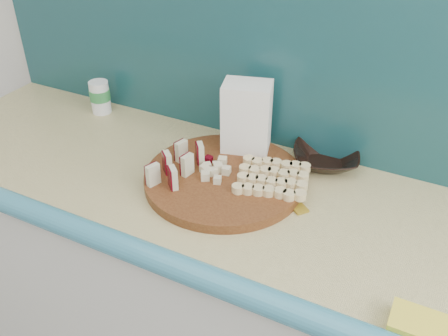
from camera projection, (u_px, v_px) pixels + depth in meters
kitchen_counter at (266, 323)px, 1.51m from camera, size 2.20×0.63×0.91m
backsplash at (320, 71)px, 1.33m from camera, size 2.20×0.02×0.50m
cutting_board at (224, 178)px, 1.33m from camera, size 0.51×0.51×0.03m
apple_wedges at (177, 164)px, 1.31m from camera, size 0.08×0.18×0.06m
apple_chunks at (214, 170)px, 1.32m from camera, size 0.06×0.07×0.02m
banana_slices at (273, 178)px, 1.29m from camera, size 0.21×0.19×0.02m
brown_bowl at (326, 158)px, 1.40m from camera, size 0.24×0.24×0.04m
flour_bag at (246, 121)px, 1.39m from camera, size 0.15×0.13×0.22m
canister at (100, 96)px, 1.65m from camera, size 0.07×0.07×0.11m
sponge at (419, 327)px, 0.92m from camera, size 0.11×0.08×0.03m
banana_peel at (271, 188)px, 1.31m from camera, size 0.21×0.17×0.01m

